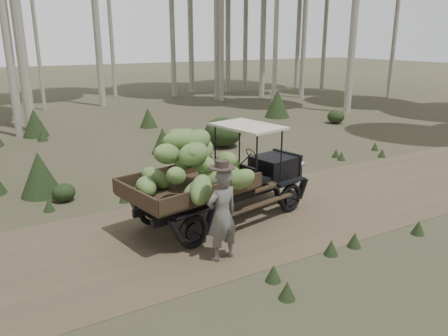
% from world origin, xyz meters
% --- Properties ---
extents(ground, '(120.00, 120.00, 0.00)m').
position_xyz_m(ground, '(0.00, 0.00, 0.00)').
color(ground, '#473D2B').
rests_on(ground, ground).
extents(dirt_track, '(70.00, 4.00, 0.01)m').
position_xyz_m(dirt_track, '(0.00, 0.00, 0.00)').
color(dirt_track, brown).
rests_on(dirt_track, ground).
extents(banana_truck, '(4.59, 2.60, 2.23)m').
position_xyz_m(banana_truck, '(-2.32, 0.17, 1.29)').
color(banana_truck, black).
rests_on(banana_truck, ground).
extents(farmer, '(0.67, 0.51, 1.86)m').
position_xyz_m(farmer, '(-2.84, -1.26, 0.88)').
color(farmer, '#585550').
rests_on(farmer, ground).
extents(undergrowth, '(23.49, 23.46, 1.40)m').
position_xyz_m(undergrowth, '(-0.92, 0.10, 0.55)').
color(undergrowth, '#233319').
rests_on(undergrowth, ground).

